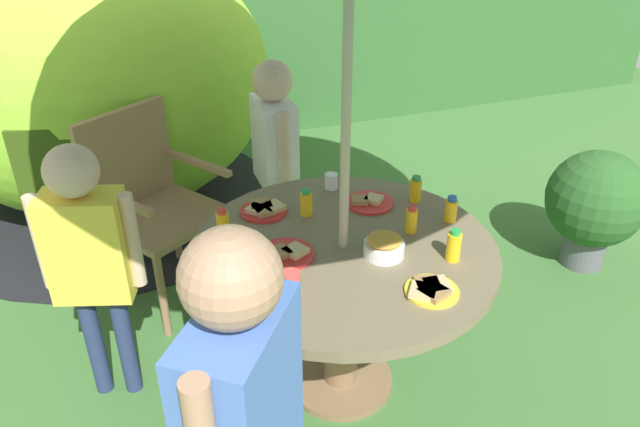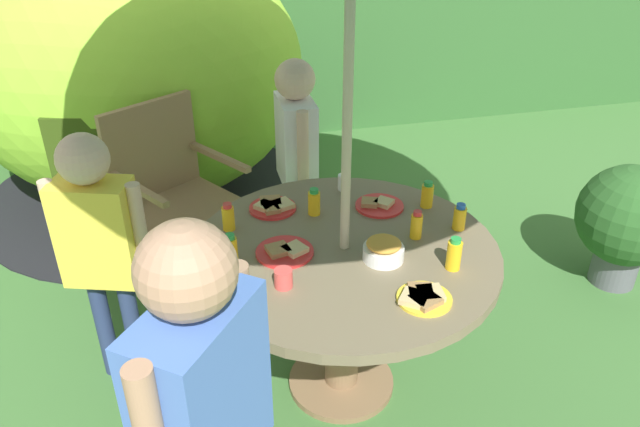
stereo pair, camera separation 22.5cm
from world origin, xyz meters
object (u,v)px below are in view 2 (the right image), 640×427
object	(u,v)px
plate_back_edge	(273,206)
juice_bottle_near_left	(427,195)
juice_bottle_front_edge	(460,217)
plate_far_right	(285,251)
cup_far	(283,278)
child_in_white_shirt	(296,142)
juice_bottle_center_back	(314,202)
cup_near	(344,182)
snack_bowl	(384,250)
garden_table	(344,276)
wooden_chair	(171,187)
child_in_yellow_shirt	(98,233)
plate_mid_right	(379,205)
juice_bottle_spot_a	(416,225)
juice_bottle_near_right	(454,254)
juice_bottle_center_front	(231,250)
dome_tent	(132,72)
plate_far_left	(423,297)
potted_plant	(628,219)
child_in_blue_shirt	(203,394)
juice_bottle_mid_left	(228,217)

from	to	relation	value
plate_back_edge	juice_bottle_near_left	xyz separation A→B (m)	(0.65, -0.14, 0.04)
juice_bottle_front_edge	plate_far_right	bearing A→B (deg)	-179.27
cup_far	child_in_white_shirt	bearing A→B (deg)	75.75
juice_bottle_center_back	cup_near	bearing A→B (deg)	44.70
plate_back_edge	cup_near	distance (m)	0.36
snack_bowl	cup_far	world-z (taller)	snack_bowl
plate_far_right	garden_table	bearing A→B (deg)	-2.82
wooden_chair	child_in_yellow_shirt	xyz separation A→B (m)	(-0.28, -0.69, 0.18)
plate_mid_right	juice_bottle_spot_a	distance (m)	0.28
snack_bowl	juice_bottle_near_left	distance (m)	0.46
juice_bottle_near_right	juice_bottle_center_front	size ratio (longest dim) A/B	1.01
plate_far_right	juice_bottle_spot_a	world-z (taller)	juice_bottle_spot_a
child_in_white_shirt	juice_bottle_center_front	world-z (taller)	child_in_white_shirt
dome_tent	cup_near	xyz separation A→B (m)	(0.95, -1.62, -0.10)
child_in_white_shirt	plate_far_left	distance (m)	1.36
wooden_chair	juice_bottle_center_back	distance (m)	0.96
juice_bottle_near_right	cup_far	bearing A→B (deg)	176.16
child_in_white_shirt	cup_far	world-z (taller)	child_in_white_shirt
juice_bottle_near_right	juice_bottle_center_front	distance (m)	0.82
plate_back_edge	juice_bottle_center_front	distance (m)	0.43
potted_plant	child_in_blue_shirt	distance (m)	2.58
potted_plant	juice_bottle_center_front	bearing A→B (deg)	-169.63
child_in_yellow_shirt	juice_bottle_spot_a	bearing A→B (deg)	4.44
child_in_white_shirt	juice_bottle_front_edge	distance (m)	1.06
plate_far_left	cup_near	world-z (taller)	cup_near
child_in_yellow_shirt	plate_far_right	bearing A→B (deg)	-4.76
cup_far	plate_far_left	bearing A→B (deg)	-23.62
child_in_white_shirt	juice_bottle_spot_a	bearing A→B (deg)	17.08
plate_back_edge	juice_bottle_center_front	world-z (taller)	juice_bottle_center_front
garden_table	juice_bottle_near_right	bearing A→B (deg)	-33.83
snack_bowl	child_in_blue_shirt	bearing A→B (deg)	-137.40
juice_bottle_center_back	plate_far_right	bearing A→B (deg)	-123.67
wooden_chair	snack_bowl	world-z (taller)	wooden_chair
garden_table	plate_back_edge	xyz separation A→B (m)	(-0.22, 0.36, 0.15)
juice_bottle_center_front	juice_bottle_mid_left	distance (m)	0.25
plate_far_left	juice_bottle_front_edge	size ratio (longest dim) A/B	1.75
child_in_yellow_shirt	wooden_chair	bearing A→B (deg)	86.11
child_in_white_shirt	snack_bowl	bearing A→B (deg)	6.37
juice_bottle_near_right	cup_near	xyz separation A→B (m)	(-0.21, 0.70, -0.02)
snack_bowl	juice_bottle_front_edge	xyz separation A→B (m)	(0.37, 0.14, 0.01)
child_in_blue_shirt	juice_bottle_spot_a	xyz separation A→B (m)	(0.89, 0.77, -0.09)
child_in_blue_shirt	juice_bottle_center_front	bearing A→B (deg)	26.11
garden_table	plate_back_edge	bearing A→B (deg)	120.92
plate_back_edge	snack_bowl	bearing A→B (deg)	-54.87
cup_near	cup_far	distance (m)	0.77
juice_bottle_spot_a	cup_near	xyz separation A→B (m)	(-0.16, 0.46, -0.02)
juice_bottle_center_back	juice_bottle_spot_a	bearing A→B (deg)	-38.45
juice_bottle_center_front	child_in_blue_shirt	bearing A→B (deg)	-101.51
child_in_white_shirt	juice_bottle_spot_a	xyz separation A→B (m)	(0.28, -0.96, 0.02)
child_in_blue_shirt	plate_far_left	distance (m)	0.86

